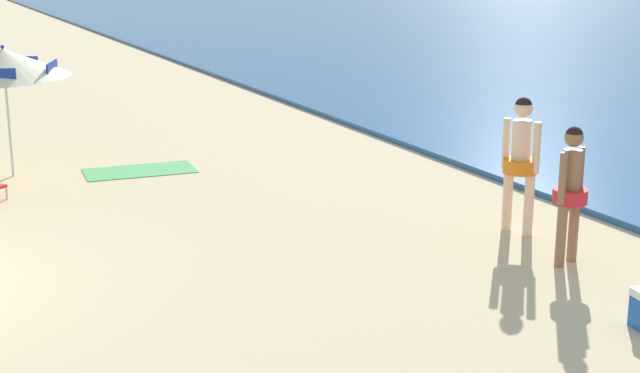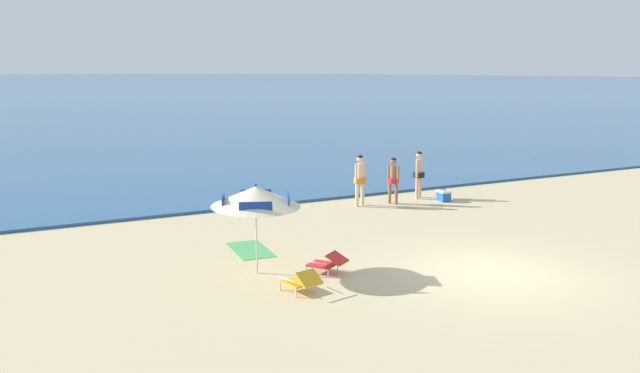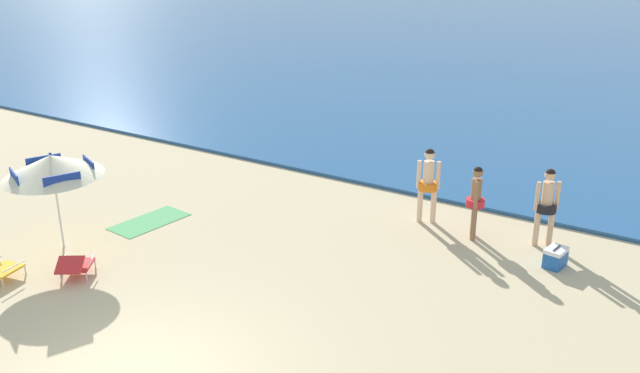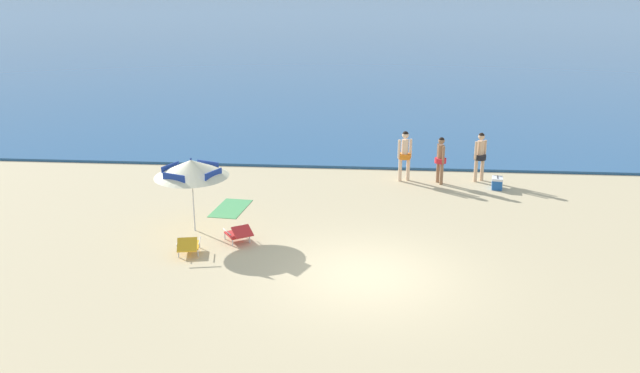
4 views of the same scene
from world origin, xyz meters
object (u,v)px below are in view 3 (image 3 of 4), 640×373
(person_standing_beside, at_px, (476,197))
(beach_towel, at_px, (150,221))
(beach_umbrella_striped_main, at_px, (52,166))
(cooler_box, at_px, (555,257))
(lounge_chair_under_umbrella, at_px, (75,265))
(person_standing_near_shore, at_px, (547,202))
(person_wading_in, at_px, (428,180))

(person_standing_beside, distance_m, beach_towel, 7.52)
(beach_umbrella_striped_main, bearing_deg, cooler_box, 27.26)
(beach_umbrella_striped_main, height_order, lounge_chair_under_umbrella, beach_umbrella_striped_main)
(lounge_chair_under_umbrella, xyz_separation_m, cooler_box, (7.77, 5.54, -0.07))
(person_standing_beside, bearing_deg, beach_towel, -154.03)
(person_standing_near_shore, xyz_separation_m, cooler_box, (0.49, -0.87, -0.81))
(beach_umbrella_striped_main, height_order, person_standing_beside, beach_umbrella_striped_main)
(person_wading_in, distance_m, cooler_box, 3.31)
(lounge_chair_under_umbrella, relative_size, cooler_box, 1.88)
(beach_umbrella_striped_main, relative_size, person_standing_beside, 1.28)
(person_wading_in, bearing_deg, beach_towel, -147.41)
(lounge_chair_under_umbrella, height_order, person_wading_in, person_wading_in)
(lounge_chair_under_umbrella, xyz_separation_m, beach_towel, (-0.84, 2.72, -0.27))
(lounge_chair_under_umbrella, xyz_separation_m, person_standing_beside, (5.87, 5.99, 0.69))
(lounge_chair_under_umbrella, bearing_deg, beach_towel, 107.17)
(lounge_chair_under_umbrella, distance_m, beach_towel, 2.86)
(lounge_chair_under_umbrella, distance_m, person_standing_near_shore, 9.72)
(person_standing_near_shore, bearing_deg, person_wading_in, -176.09)
(lounge_chair_under_umbrella, relative_size, person_standing_beside, 0.62)
(beach_umbrella_striped_main, bearing_deg, lounge_chair_under_umbrella, -28.97)
(person_wading_in, bearing_deg, person_standing_beside, -10.79)
(beach_umbrella_striped_main, relative_size, person_wading_in, 1.18)
(lounge_chair_under_umbrella, bearing_deg, person_wading_in, 53.32)
(person_wading_in, bearing_deg, person_standing_near_shore, 3.91)
(lounge_chair_under_umbrella, height_order, beach_towel, lounge_chair_under_umbrella)
(lounge_chair_under_umbrella, bearing_deg, beach_umbrella_striped_main, 151.03)
(person_standing_near_shore, bearing_deg, beach_umbrella_striped_main, -147.20)
(beach_umbrella_striped_main, relative_size, person_standing_near_shore, 1.21)
(lounge_chair_under_umbrella, bearing_deg, person_standing_beside, 45.61)
(beach_umbrella_striped_main, height_order, person_standing_near_shore, beach_umbrella_striped_main)
(beach_umbrella_striped_main, height_order, beach_towel, beach_umbrella_striped_main)
(beach_umbrella_striped_main, relative_size, beach_towel, 1.18)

